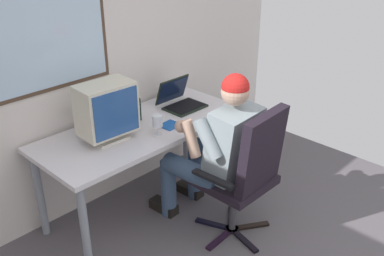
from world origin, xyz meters
name	(u,v)px	position (x,y,z in m)	size (l,w,h in m)	color
wall_rear	(66,45)	(-0.02, 2.51, 1.33)	(4.53, 0.08, 2.64)	silver
desk	(143,136)	(0.30, 2.10, 0.65)	(1.63, 0.71, 0.73)	gray
office_chair	(248,169)	(0.55, 1.29, 0.58)	(0.58, 0.57, 1.03)	black
person_seated	(216,148)	(0.53, 1.57, 0.65)	(0.55, 0.82, 1.24)	#3A5271
crt_monitor	(107,109)	(-0.01, 2.11, 0.96)	(0.40, 0.27, 0.42)	beige
laptop	(179,99)	(0.76, 2.18, 0.79)	(0.32, 0.31, 0.23)	black
wine_glass	(158,122)	(0.29, 1.92, 0.83)	(0.07, 0.07, 0.15)	silver
desk_speaker	(134,109)	(0.32, 2.23, 0.82)	(0.09, 0.09, 0.18)	black
cd_case	(170,125)	(0.44, 1.96, 0.73)	(0.15, 0.14, 0.01)	#1F59B4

